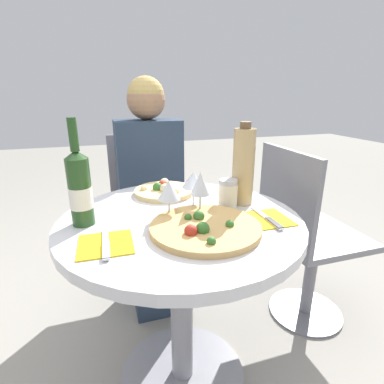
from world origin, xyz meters
TOP-DOWN VIEW (x-y plane):
  - ground_plane at (0.00, 0.00)m, footprint 12.00×12.00m
  - dining_table at (0.00, 0.00)m, footprint 0.83×0.83m
  - chair_behind_diner at (0.01, 0.74)m, footprint 0.42×0.42m
  - seated_diner at (0.01, 0.60)m, footprint 0.34×0.43m
  - chair_empty_side at (0.67, 0.17)m, footprint 0.42×0.42m
  - pizza_large at (0.04, -0.13)m, footprint 0.34×0.34m
  - pizza_small_far at (-0.00, 0.26)m, footprint 0.25×0.25m
  - wine_bottle at (-0.31, 0.04)m, footprint 0.07×0.07m
  - tall_carafe at (0.26, 0.06)m, footprint 0.08×0.08m
  - sugar_shaker at (0.19, 0.04)m, footprint 0.07×0.07m
  - wine_glass_back_right at (0.07, 0.09)m, footprint 0.08×0.08m
  - wine_glass_front_left at (-0.04, 0.01)m, footprint 0.08×0.08m
  - wine_glass_front_right at (0.07, 0.01)m, footprint 0.07×0.07m
  - place_setting_left at (-0.25, -0.13)m, footprint 0.15×0.19m
  - place_setting_right at (0.27, -0.11)m, footprint 0.15×0.19m

SIDE VIEW (x-z plane):
  - ground_plane at x=0.00m, z-range 0.00..0.00m
  - chair_behind_diner at x=0.01m, z-range 0.00..0.89m
  - chair_empty_side at x=0.67m, z-range 0.00..0.89m
  - dining_table at x=0.00m, z-range 0.18..0.90m
  - seated_diner at x=0.01m, z-range -0.05..1.16m
  - place_setting_left at x=-0.25m, z-range 0.72..0.73m
  - place_setting_right at x=0.27m, z-range 0.72..0.73m
  - pizza_large at x=0.04m, z-range 0.71..0.76m
  - pizza_small_far at x=0.00m, z-range 0.71..0.76m
  - sugar_shaker at x=0.19m, z-range 0.72..0.83m
  - wine_glass_front_left at x=-0.04m, z-range 0.75..0.89m
  - wine_glass_back_right at x=0.07m, z-range 0.76..0.89m
  - wine_glass_front_right at x=0.07m, z-range 0.76..0.91m
  - wine_bottle at x=-0.31m, z-range 0.68..1.02m
  - tall_carafe at x=0.26m, z-range 0.72..1.02m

